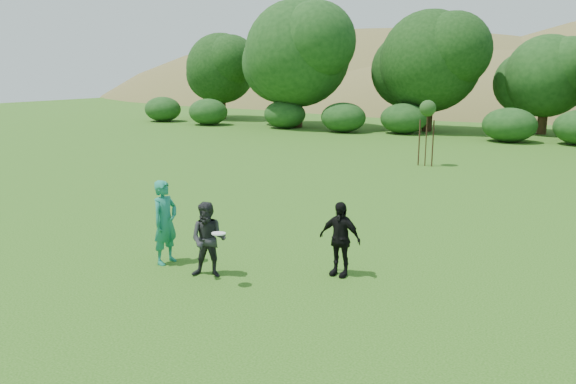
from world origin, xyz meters
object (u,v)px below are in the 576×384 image
player_grey (208,240)px  player_black (340,239)px  sapling (428,110)px  player_teal (165,222)px

player_grey → player_black: bearing=8.9°
player_grey → sapling: sapling is taller
player_teal → player_grey: 1.33m
player_grey → sapling: 15.48m
player_grey → player_teal: bearing=149.0°
player_grey → player_black: size_ratio=1.00×
player_teal → sapling: 15.32m
player_teal → sapling: size_ratio=0.64×
player_grey → sapling: bearing=67.9°
player_teal → sapling: sapling is taller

